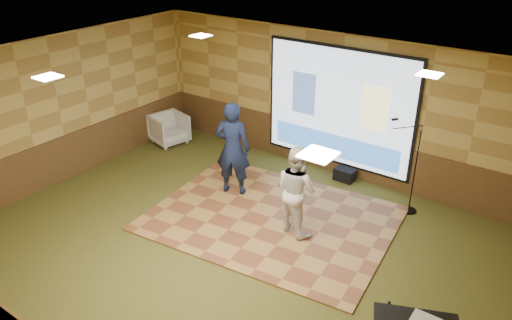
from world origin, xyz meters
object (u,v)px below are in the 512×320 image
Objects in this scene: player_right at (297,190)px; dance_floor at (271,218)px; projector_screen at (338,108)px; duffel_bag at (345,175)px; mic_stand at (409,187)px; player_left at (233,149)px; banquet_chair at (169,129)px.

dance_floor is at bearing 9.64° from player_right.
duffel_bag is at bearing -27.10° from projector_screen.
mic_stand is (1.91, 1.74, 0.48)m from dance_floor.
player_left is 2.36× the size of banquet_chair.
projector_screen reaches higher than player_right.
player_right is at bearing -78.19° from projector_screen.
player_left is 3.02m from banquet_chair.
mic_stand reaches higher than player_right.
projector_screen is 0.77× the size of dance_floor.
duffel_bag is at bearing 78.90° from dance_floor.
projector_screen is at bearing -60.47° from player_right.
player_left is at bearing -131.77° from duffel_bag.
projector_screen is at bearing 152.90° from duffel_bag.
dance_floor is 4.20m from banquet_chair.
banquet_chair is 4.44m from duffel_bag.
dance_floor is 2.26× the size of player_left.
banquet_chair is at bearing -157.34° from mic_stand.
dance_floor is 2.66× the size of player_right.
projector_screen is 1.85× the size of mic_stand.
player_left is at bearing -95.90° from banquet_chair.
dance_floor is 1.00m from player_right.
projector_screen is 2.36m from player_left.
player_left is 4.52× the size of duffel_bag.
projector_screen is 2.75m from dance_floor.
banquet_chair is at bearing -0.35° from player_right.
player_left is 1.79m from player_right.
player_left is 1.06× the size of mic_stand.
mic_stand is 4.27× the size of duffel_bag.
player_left reaches higher than player_right.
projector_screen reaches higher than mic_stand.
dance_floor is 10.21× the size of duffel_bag.
banquet_chair is (-4.00, -0.94, -1.11)m from projector_screen.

